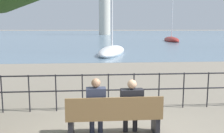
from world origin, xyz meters
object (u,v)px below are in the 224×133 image
object	(u,v)px
park_bench	(114,116)
sailboat_0	(171,40)
sailboat_2	(112,51)
seated_person_right	(132,104)
seated_person_left	(96,104)
harbor_lighthouse	(105,0)

from	to	relation	value
park_bench	sailboat_0	world-z (taller)	sailboat_0
sailboat_2	park_bench	bearing A→B (deg)	-80.49
seated_person_right	sailboat_0	world-z (taller)	sailboat_0
seated_person_left	seated_person_right	world-z (taller)	seated_person_left
seated_person_left	park_bench	bearing A→B (deg)	-11.45
park_bench	sailboat_0	bearing A→B (deg)	70.28
sailboat_2	sailboat_0	bearing A→B (deg)	73.95
park_bench	seated_person_right	distance (m)	0.46
sailboat_0	sailboat_2	world-z (taller)	sailboat_0
sailboat_0	sailboat_2	size ratio (longest dim) A/B	1.04
park_bench	sailboat_2	distance (m)	18.02
seated_person_right	harbor_lighthouse	distance (m)	92.16
seated_person_right	harbor_lighthouse	world-z (taller)	harbor_lighthouse
sailboat_0	harbor_lighthouse	bearing A→B (deg)	106.78
seated_person_right	harbor_lighthouse	xyz separation A→B (m)	(4.50, 91.25, 12.16)
seated_person_left	harbor_lighthouse	world-z (taller)	harbor_lighthouse
park_bench	harbor_lighthouse	distance (m)	92.29
seated_person_right	seated_person_left	bearing A→B (deg)	179.95
seated_person_left	harbor_lighthouse	bearing A→B (deg)	86.70
seated_person_right	harbor_lighthouse	bearing A→B (deg)	87.18
seated_person_left	seated_person_right	bearing A→B (deg)	-0.05
seated_person_right	harbor_lighthouse	size ratio (longest dim) A/B	0.04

